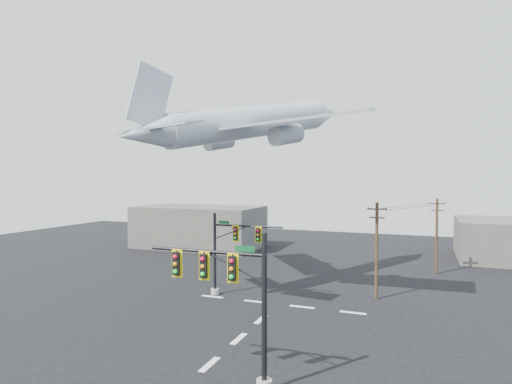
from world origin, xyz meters
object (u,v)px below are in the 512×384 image
at_px(utility_pole_a, 377,249).
at_px(utility_pole_b, 437,234).
at_px(airliner, 251,123).
at_px(signal_mast_far, 228,252).
at_px(signal_mast_near, 234,300).

distance_m(utility_pole_a, utility_pole_b, 13.10).
bearing_deg(airliner, signal_mast_far, -170.43).
distance_m(utility_pole_a, airliner, 15.71).
height_order(utility_pole_b, airliner, airliner).
height_order(utility_pole_a, utility_pole_b, utility_pole_a).
relative_size(utility_pole_a, utility_pole_b, 1.02).
distance_m(utility_pole_b, airliner, 23.41).
xyz_separation_m(signal_mast_near, signal_mast_far, (-7.02, 14.39, -0.46)).
xyz_separation_m(signal_mast_near, utility_pole_a, (5.03, 18.15, -0.02)).
relative_size(signal_mast_near, utility_pole_b, 0.95).
bearing_deg(signal_mast_far, utility_pole_b, 42.91).
relative_size(signal_mast_far, utility_pole_a, 0.88).
height_order(signal_mast_far, utility_pole_a, utility_pole_a).
distance_m(signal_mast_near, airliner, 21.55).
xyz_separation_m(signal_mast_far, utility_pole_a, (12.05, 3.76, 0.44)).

